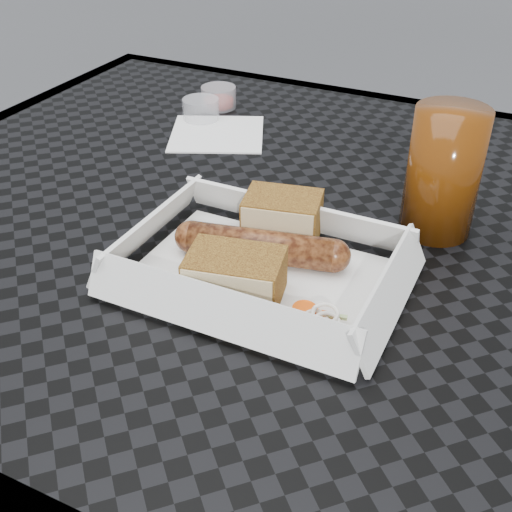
{
  "coord_description": "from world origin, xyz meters",
  "views": [
    {
      "loc": [
        0.31,
        -0.54,
        1.09
      ],
      "look_at": [
        0.11,
        -0.12,
        0.78
      ],
      "focal_mm": 45.0,
      "sensor_mm": 36.0,
      "label": 1
    }
  ],
  "objects_px": {
    "food_tray": "(261,276)",
    "bratwurst": "(261,246)",
    "patio_table": "(218,255)",
    "drink_glass": "(444,172)"
  },
  "relations": [
    {
      "from": "food_tray",
      "to": "patio_table",
      "type": "bearing_deg",
      "value": 133.69
    },
    {
      "from": "food_tray",
      "to": "bratwurst",
      "type": "xyz_separation_m",
      "value": [
        -0.01,
        0.02,
        0.02
      ]
    },
    {
      "from": "drink_glass",
      "to": "food_tray",
      "type": "bearing_deg",
      "value": -128.45
    },
    {
      "from": "food_tray",
      "to": "bratwurst",
      "type": "height_order",
      "value": "bratwurst"
    },
    {
      "from": "patio_table",
      "to": "bratwurst",
      "type": "distance_m",
      "value": 0.17
    },
    {
      "from": "patio_table",
      "to": "bratwurst",
      "type": "height_order",
      "value": "bratwurst"
    },
    {
      "from": "food_tray",
      "to": "bratwurst",
      "type": "relative_size",
      "value": 1.35
    },
    {
      "from": "patio_table",
      "to": "food_tray",
      "type": "relative_size",
      "value": 3.64
    },
    {
      "from": "patio_table",
      "to": "bratwurst",
      "type": "xyz_separation_m",
      "value": [
        0.1,
        -0.09,
        0.1
      ]
    },
    {
      "from": "patio_table",
      "to": "food_tray",
      "type": "distance_m",
      "value": 0.18
    }
  ]
}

